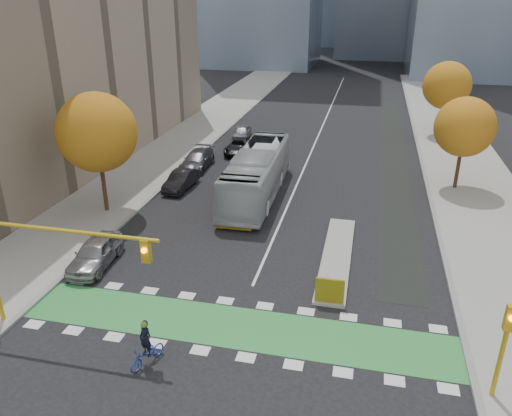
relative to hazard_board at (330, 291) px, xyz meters
The scene contains 23 objects.
ground 5.85m from the hazard_board, 133.60° to the right, with size 300.00×300.00×0.00m, color black.
sidewalk_west 23.59m from the hazard_board, 137.92° to the left, with size 7.00×120.00×0.15m, color gray.
sidewalk_east 18.45m from the hazard_board, 58.98° to the left, with size 7.00×120.00×0.15m, color gray.
curb_west 21.12m from the hazard_board, 131.54° to the left, with size 0.30×120.00×0.16m, color gray.
curb_east 16.92m from the hazard_board, 69.21° to the left, with size 0.30×120.00×0.16m, color gray.
bike_crossing 4.89m from the hazard_board, 145.98° to the right, with size 20.00×3.00×0.01m, color #2D8B3C.
centre_line 36.03m from the hazard_board, 96.38° to the left, with size 0.15×70.00×0.01m, color silver.
bike_lane_paint 26.05m from the hazard_board, 82.27° to the left, with size 2.50×50.00×0.01m, color black.
median_island 4.85m from the hazard_board, 90.00° to the left, with size 1.60×10.00×0.16m, color gray.
hazard_board is the anchor object (origin of this frame).
building_west 35.18m from the hazard_board, 147.56° to the left, with size 16.00×44.00×25.00m, color gray.
tree_west 18.44m from the hazard_board, 154.01° to the left, with size 5.20×5.20×8.22m.
tree_east_near 19.93m from the hazard_board, 65.80° to the left, with size 4.40×4.40×7.08m.
tree_east_far 35.13m from the hazard_board, 75.88° to the left, with size 4.80×4.80×7.65m.
traffic_signal_west 13.23m from the hazard_board, 158.45° to the right, with size 8.53×0.56×5.20m.
traffic_signal_east 8.26m from the hazard_board, 35.92° to the right, with size 0.35×0.43×4.10m.
cyclist 8.99m from the hazard_board, 139.25° to the right, with size 1.27×1.91×2.08m.
bus 14.53m from the hazard_board, 116.89° to the left, with size 2.99×12.78×3.56m, color #B1B5B9.
parked_car_a 12.97m from the hazard_board, behind, with size 1.81×4.50×1.53m, color gray.
parked_car_b 18.16m from the hazard_board, 133.77° to the left, with size 1.47×4.22×1.39m, color black.
parked_car_c 22.29m from the hazard_board, 125.67° to the left, with size 2.05×5.05×1.47m, color #4C4C51.
parked_car_d 25.38m from the hazard_board, 114.43° to the left, with size 2.28×4.94×1.37m, color black.
parked_car_e 30.40m from the hazard_board, 112.38° to the left, with size 1.58×3.92×1.34m, color #949599.
Camera 1 is at (5.13, -16.43, 13.97)m, focal length 35.00 mm.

